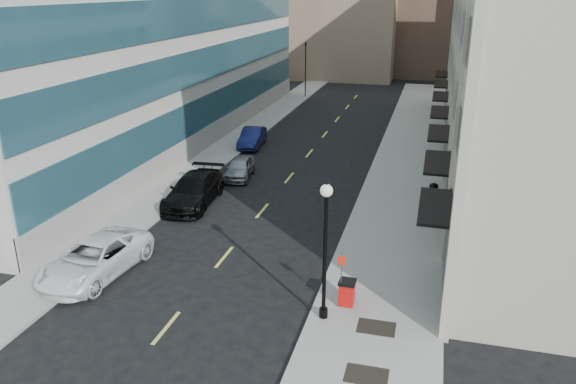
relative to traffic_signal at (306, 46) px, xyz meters
The scene contains 18 objects.
ground 48.65m from the traffic_signal, 83.46° to the right, with size 160.00×160.00×0.00m, color black.
sidewalk_right 31.38m from the traffic_signal, 65.10° to the right, with size 5.00×80.00×0.15m, color #9C998E.
sidewalk_left 28.58m from the traffic_signal, 92.05° to the right, with size 3.00×80.00×0.15m, color #9C998E.
building_right 30.91m from the traffic_signal, 43.12° to the right, with size 15.30×46.50×18.25m.
building_left 23.84m from the traffic_signal, 116.45° to the right, with size 16.14×46.00×20.00m.
skyline_stone 29.91m from the traffic_signal, 37.45° to the left, with size 10.00×14.00×20.00m, color #AFA494.
grate_mid 49.11m from the traffic_signal, 74.43° to the right, with size 1.40×1.00×0.01m, color black.
grate_far 46.43m from the traffic_signal, 73.49° to the right, with size 1.40×1.00×0.01m, color black.
road_centerline 32.00m from the traffic_signal, 79.94° to the right, with size 0.15×68.20×0.01m.
traffic_signal is the anchor object (origin of this frame).
car_white_van 43.33m from the traffic_signal, 89.07° to the right, with size 2.65×5.75×1.60m, color white.
car_black_pickup 34.37m from the traffic_signal, 87.71° to the right, with size 2.39×5.89×1.71m, color black.
car_silver_sedan 29.27m from the traffic_signal, 85.42° to the right, with size 1.58×3.94×1.34m, color #979AA0.
car_blue_sedan 21.85m from the traffic_signal, 88.11° to the right, with size 1.54×4.42×1.46m, color #151A50.
trash_bin 44.76m from the traffic_signal, 74.65° to the right, with size 0.66×0.74×1.06m.
lamppost 45.43m from the traffic_signal, 75.88° to the right, with size 0.45×0.45×5.47m.
sign_post 44.81m from the traffic_signal, 75.00° to the right, with size 0.27×0.14×2.36m.
urn_planter 33.24m from the traffic_signal, 63.20° to the right, with size 0.55×0.55×0.76m.
Camera 1 is at (8.99, -14.11, 11.99)m, focal length 35.00 mm.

